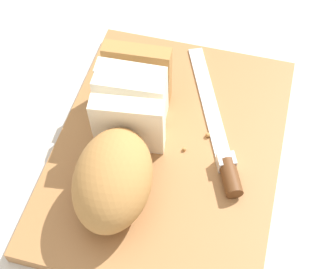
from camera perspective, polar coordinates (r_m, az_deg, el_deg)
name	(u,v)px	position (r m, az deg, el deg)	size (l,w,h in m)	color
ground_plane	(168,155)	(0.72, 0.00, -2.30)	(3.00, 3.00, 0.00)	beige
cutting_board	(168,151)	(0.71, 0.00, -1.85)	(0.40, 0.31, 0.02)	#9E6B3D
bread_loaf	(121,144)	(0.65, -5.27, -1.10)	(0.27, 0.12, 0.10)	#A8753D
bread_knife	(223,151)	(0.69, 6.22, -1.89)	(0.26, 0.13, 0.02)	silver
crumb_near_knife	(208,135)	(0.71, 4.51, -0.05)	(0.01, 0.01, 0.01)	#A8753D
crumb_near_loaf	(184,149)	(0.70, 1.84, -1.63)	(0.01, 0.01, 0.01)	#A8753D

